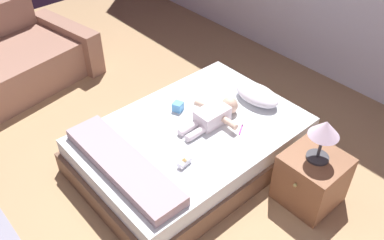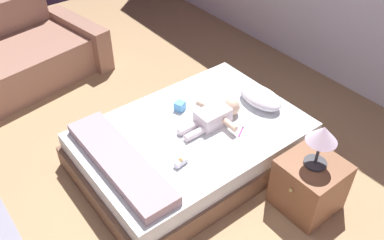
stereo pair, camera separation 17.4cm
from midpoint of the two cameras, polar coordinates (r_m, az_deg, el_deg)
The scene contains 10 objects.
ground_plane at distance 3.51m, azimuth -12.43°, elevation -11.42°, with size 8.00×8.00×0.00m, color tan.
bed at distance 3.66m, azimuth -1.36°, elevation -3.47°, with size 1.36×1.99×0.36m.
pillow at distance 3.85m, azimuth 7.83°, elevation 3.51°, with size 0.46×0.27×0.14m.
baby at distance 3.59m, azimuth 1.84°, elevation 0.75°, with size 0.50×0.63×0.16m.
toothbrush at distance 3.55m, azimuth 5.50°, elevation -1.22°, with size 0.09×0.13×0.02m.
nightstand at distance 3.42m, azimuth 14.95°, elevation -7.96°, with size 0.45×0.48×0.46m.
lamp at distance 3.07m, azimuth 16.50°, elevation -1.55°, with size 0.23×0.23×0.36m.
blanket at distance 3.23m, azimuth -11.16°, elevation -6.17°, with size 1.22×0.31×0.09m.
toy_block at distance 3.72m, azimuth -3.33°, elevation 1.86°, with size 0.11×0.11×0.08m.
baby_bottle at distance 3.20m, azimuth -2.63°, elevation -5.95°, with size 0.08×0.12×0.08m.
Camera 1 is at (2.05, -0.94, 2.68)m, focal length 38.17 mm.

